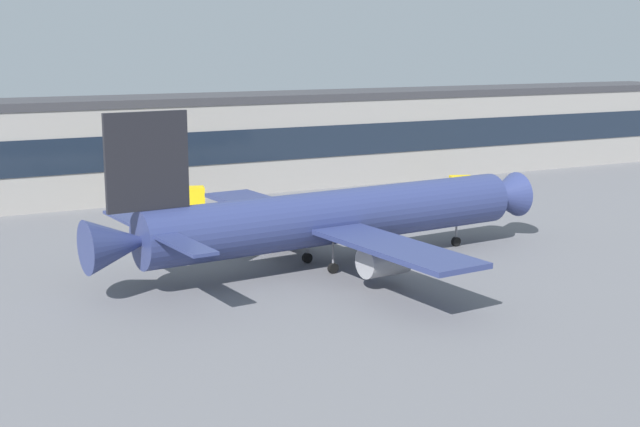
# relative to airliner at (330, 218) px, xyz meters

# --- Properties ---
(ground_plane) EXTENTS (600.00, 600.00, 0.00)m
(ground_plane) POSITION_rel_airliner_xyz_m (7.95, -5.07, -5.34)
(ground_plane) COLOR slate
(terminal_building) EXTENTS (198.04, 14.71, 15.48)m
(terminal_building) POSITION_rel_airliner_xyz_m (7.95, 52.35, 2.42)
(terminal_building) COLOR #9E9993
(terminal_building) RESTS_ON ground_plane
(airliner) EXTENTS (53.99, 45.91, 17.42)m
(airliner) POSITION_rel_airliner_xyz_m (0.00, 0.00, 0.00)
(airliner) COLOR navy
(airliner) RESTS_ON ground_plane
(catering_truck) EXTENTS (7.62, 4.34, 4.15)m
(catering_truck) POSITION_rel_airliner_xyz_m (-5.71, 33.28, -3.05)
(catering_truck) COLOR yellow
(catering_truck) RESTS_ON ground_plane
(baggage_tug) EXTENTS (4.09, 3.24, 1.85)m
(baggage_tug) POSITION_rel_airliner_xyz_m (44.54, 36.46, -4.26)
(baggage_tug) COLOR yellow
(baggage_tug) RESTS_ON ground_plane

